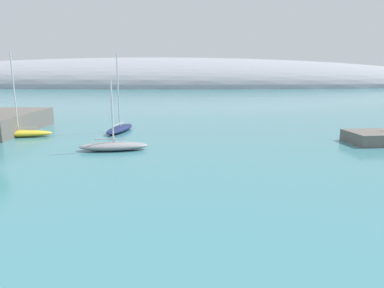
# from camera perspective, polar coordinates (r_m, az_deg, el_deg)

# --- Properties ---
(distant_ridge) EXTENTS (347.96, 85.21, 30.35)m
(distant_ridge) POSITION_cam_1_polar(r_m,az_deg,el_deg) (198.58, -6.42, 9.60)
(distant_ridge) COLOR #999EA8
(distant_ridge) RESTS_ON ground
(sailboat_grey_near_shore) EXTENTS (7.39, 3.23, 7.24)m
(sailboat_grey_near_shore) POSITION_cam_1_polar(r_m,az_deg,el_deg) (37.35, -12.79, -0.27)
(sailboat_grey_near_shore) COLOR gray
(sailboat_grey_near_shore) RESTS_ON water
(sailboat_yellow_mid_mooring) EXTENTS (8.46, 2.85, 10.45)m
(sailboat_yellow_mid_mooring) POSITION_cam_1_polar(r_m,az_deg,el_deg) (49.12, -26.70, 1.67)
(sailboat_yellow_mid_mooring) COLOR yellow
(sailboat_yellow_mid_mooring) RESTS_ON water
(sailboat_navy_outer_mooring) EXTENTS (3.35, 8.12, 10.48)m
(sailboat_navy_outer_mooring) POSITION_cam_1_polar(r_m,az_deg,el_deg) (48.59, -11.82, 2.59)
(sailboat_navy_outer_mooring) COLOR navy
(sailboat_navy_outer_mooring) RESTS_ON water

